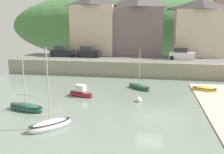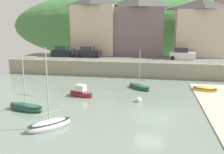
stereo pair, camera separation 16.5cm
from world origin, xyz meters
name	(u,v)px [view 2 (the right image)]	position (x,y,z in m)	size (l,w,h in m)	color
quay_seawall	(153,68)	(0.00, 17.50, 1.36)	(48.00, 9.40, 2.40)	gray
hillside_backdrop	(141,26)	(-4.51, 55.20, 7.64)	(80.00, 44.00, 21.82)	#42783D
waterfront_building_left	(94,25)	(-11.47, 25.20, 8.05)	(8.34, 5.22, 11.14)	beige
waterfront_building_centre	(139,24)	(-2.97, 25.20, 8.09)	(9.22, 4.36, 11.17)	slate
waterfront_building_right	(200,28)	(7.87, 25.20, 7.55)	(8.77, 5.27, 10.15)	beige
church_with_spire	(223,9)	(12.26, 29.20, 10.87)	(3.00, 3.00, 16.42)	tan
motorboat_with_cabin	(139,87)	(-1.64, 9.41, 0.26)	(3.52, 3.39, 5.15)	#1D5736
rowboat_small_beached	(205,89)	(6.42, 9.64, 0.23)	(3.24, 2.17, 0.75)	gold
sailboat_tall_mast	(50,125)	(-7.70, -4.21, 0.33)	(3.22, 3.35, 6.64)	white
fishing_boat_green	(81,93)	(-7.99, 4.90, 0.36)	(3.35, 2.10, 1.51)	maroon
dinghy_open_wooden	(26,107)	(-11.75, -0.63, 0.30)	(4.06, 2.07, 5.67)	#1F533F
parked_car_near_slipway	(63,52)	(-16.29, 20.70, 3.20)	(4.16, 1.85, 1.95)	black
parked_car_by_wall	(89,53)	(-11.46, 20.70, 3.20)	(4.15, 1.83, 1.95)	black
parked_car_end_of_row	(182,55)	(4.58, 20.70, 3.20)	(4.22, 2.00, 1.95)	silver
mooring_buoy	(139,100)	(-1.30, 3.99, 0.19)	(0.63, 0.63, 0.63)	silver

